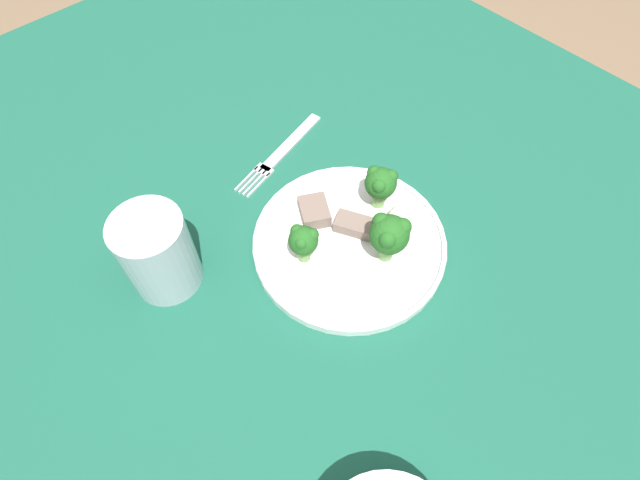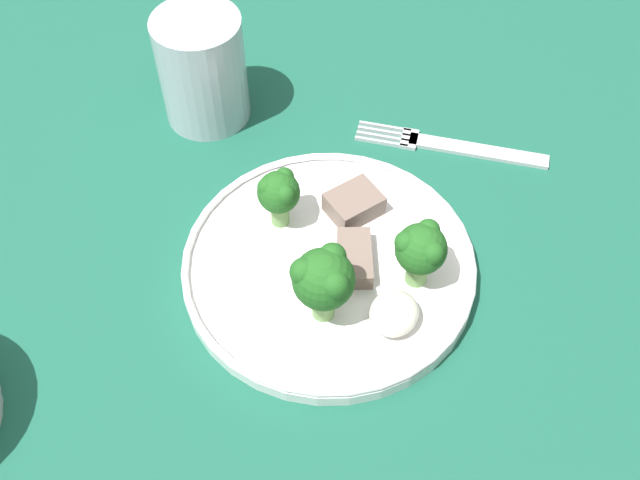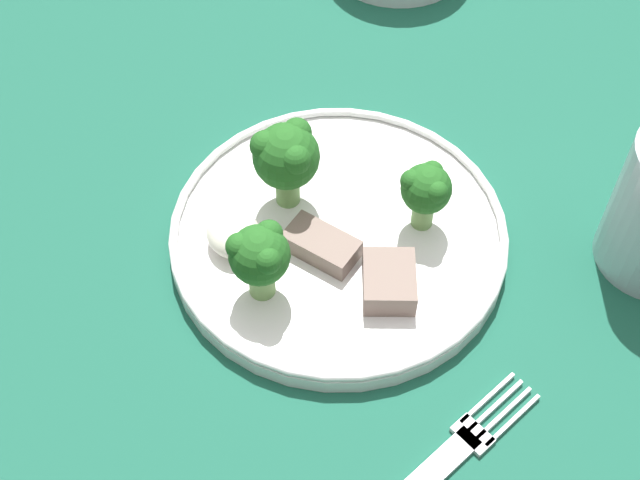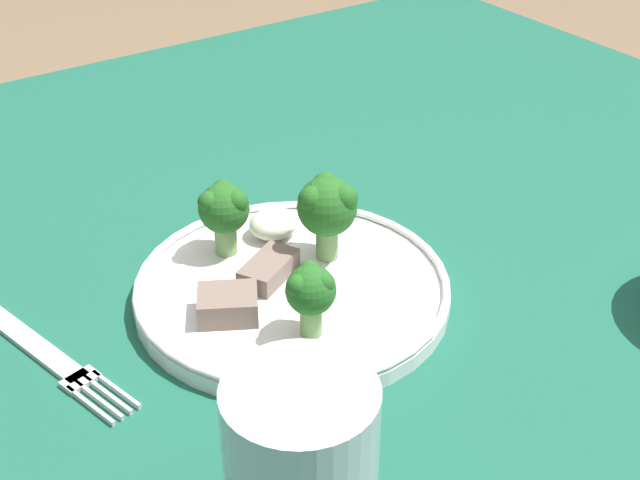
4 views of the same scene
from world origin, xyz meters
The scene contains 10 objects.
table centered at (0.00, 0.00, 0.65)m, with size 1.31×1.19×0.73m.
dinner_plate centered at (-0.05, -0.06, 0.74)m, with size 0.23×0.23×0.02m.
fork centered at (0.13, -0.10, 0.73)m, with size 0.06×0.17×0.00m.
drinking_glass centered at (0.07, 0.12, 0.78)m, with size 0.08×0.08×0.10m.
broccoli_floret_near_rim_left centered at (-0.09, -0.08, 0.79)m, with size 0.05×0.05×0.07m.
broccoli_floret_center_left centered at (-0.03, -0.13, 0.78)m, with size 0.04×0.04×0.06m.
broccoli_floret_back_left centered at (-0.03, -0.01, 0.78)m, with size 0.04×0.03×0.05m.
meat_slice_front_slice centered at (0.01, -0.06, 0.75)m, with size 0.05×0.05×0.02m.
meat_slice_middle_slice centered at (-0.04, -0.08, 0.75)m, with size 0.06×0.05×0.02m.
sauce_dollop centered at (-0.07, -0.13, 0.75)m, with size 0.04×0.04×0.02m.
Camera 2 is at (-0.35, -0.21, 1.23)m, focal length 42.00 mm.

